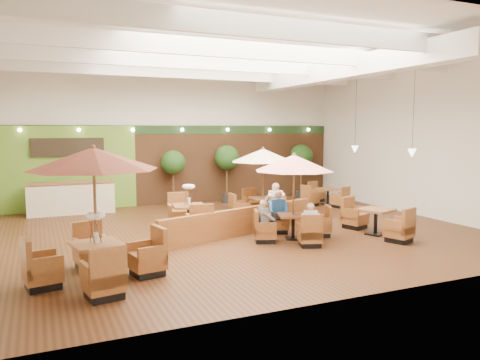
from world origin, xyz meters
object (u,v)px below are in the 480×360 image
table_5 (323,197)px  topiary_0 (173,165)px  service_counter (71,198)px  table_1 (294,180)px  topiary_2 (301,158)px  table_4 (376,222)px  table_2 (262,167)px  diner_4 (275,199)px  booth_divider (242,221)px  topiary_1 (227,160)px  diner_3 (275,200)px  diner_2 (265,216)px  diner_1 (278,208)px  diner_0 (310,219)px  table_3 (189,215)px  table_0 (94,190)px

table_5 → topiary_0: 6.20m
service_counter → table_1: 8.66m
topiary_2 → table_4: bearing=-104.3°
table_1 → table_2: table_2 is taller
table_4 → diner_4: size_ratio=3.20×
booth_divider → topiary_2: topiary_2 is taller
topiary_0 → topiary_1: size_ratio=0.93×
diner_3 → diner_2: bearing=-110.9°
booth_divider → diner_2: 1.14m
diner_1 → diner_0: bearing=112.0°
diner_3 → table_3: bearing=-163.5°
table_5 → topiary_0: bearing=143.3°
diner_4 → service_counter: bearing=148.9°
table_0 → diner_0: (5.50, 0.72, -1.15)m
table_3 → diner_0: table_3 is taller
service_counter → diner_1: bearing=-46.7°
table_4 → diner_1: 2.87m
booth_divider → topiary_2: bearing=28.6°
table_4 → diner_0: bearing=169.4°
table_5 → diner_4: diner_4 is taller
topiary_0 → diner_3: size_ratio=2.89×
booth_divider → diner_2: size_ratio=8.01×
table_5 → topiary_0: topiary_0 is taller
booth_divider → table_3: (-1.30, 1.04, 0.11)m
booth_divider → table_5: 6.36m
service_counter → table_0: table_0 is taller
table_1 → topiary_1: table_1 is taller
table_5 → diner_1: 5.64m
table_2 → diner_1: (-0.59, -2.33, -1.03)m
diner_0 → diner_4: 3.27m
diner_0 → diner_3: bearing=105.2°
table_2 → topiary_1: 3.64m
table_5 → topiary_1: 4.24m
topiary_0 → topiary_1: topiary_1 is taller
table_0 → topiary_2: size_ratio=1.18×
diner_0 → diner_1: 1.77m
diner_2 → topiary_1: bearing=178.2°
topiary_1 → topiary_2: size_ratio=1.01×
table_0 → table_5: table_0 is taller
table_1 → topiary_2: table_1 is taller
table_2 → table_5: table_2 is taller
table_0 → diner_1: table_0 is taller
service_counter → topiary_2: (9.80, 0.20, 1.20)m
diner_2 → diner_0: bearing=56.8°
table_4 → table_5: 5.45m
table_3 → diner_3: size_ratio=3.65×
topiary_0 → table_3: bearing=-100.1°
service_counter → diner_3: size_ratio=3.86×
topiary_1 → diner_4: bearing=-91.5°
table_2 → table_3: table_2 is taller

